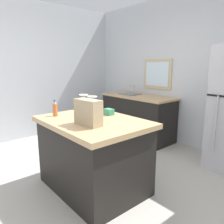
{
  "coord_description": "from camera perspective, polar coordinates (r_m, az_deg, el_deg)",
  "views": [
    {
      "loc": [
        2.02,
        -1.33,
        1.53
      ],
      "look_at": [
        -0.05,
        0.44,
        0.93
      ],
      "focal_mm": 35.39,
      "sensor_mm": 36.0,
      "label": 1
    }
  ],
  "objects": [
    {
      "name": "left_wall",
      "position": [
        4.8,
        -24.8,
        9.48
      ],
      "size": [
        0.1,
        4.79,
        2.76
      ],
      "color": "silver",
      "rests_on": "ground"
    },
    {
      "name": "bottle",
      "position": [
        2.87,
        -14.49,
        0.82
      ],
      "size": [
        0.06,
        0.06,
        0.21
      ],
      "color": "#C66633",
      "rests_on": "kitchen_island"
    },
    {
      "name": "ground",
      "position": [
        2.86,
        -6.51,
        -20.03
      ],
      "size": [
        6.22,
        6.22,
        0.0
      ],
      "primitive_type": "plane",
      "color": "#ADA89E"
    },
    {
      "name": "small_box",
      "position": [
        2.84,
        -0.81,
        0.03
      ],
      "size": [
        0.12,
        0.09,
        0.08
      ],
      "primitive_type": "cube",
      "rotation": [
        0.0,
        0.0,
        0.04
      ],
      "color": "#388E66",
      "rests_on": "kitchen_island"
    },
    {
      "name": "kitchen_island",
      "position": [
        2.76,
        -4.82,
        -10.77
      ],
      "size": [
        1.31,
        0.96,
        0.88
      ],
      "color": "black",
      "rests_on": "ground"
    },
    {
      "name": "shopping_bag",
      "position": [
        2.36,
        -6.17,
        -0.03
      ],
      "size": [
        0.33,
        0.17,
        0.32
      ],
      "color": "tan",
      "rests_on": "kitchen_island"
    },
    {
      "name": "back_wall",
      "position": [
        4.24,
        21.14,
        9.54
      ],
      "size": [
        5.19,
        0.13,
        2.76
      ],
      "color": "silver",
      "rests_on": "ground"
    },
    {
      "name": "sink_counter",
      "position": [
        4.66,
        6.56,
        -1.04
      ],
      "size": [
        1.58,
        0.66,
        1.08
      ],
      "color": "black",
      "rests_on": "ground"
    }
  ]
}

